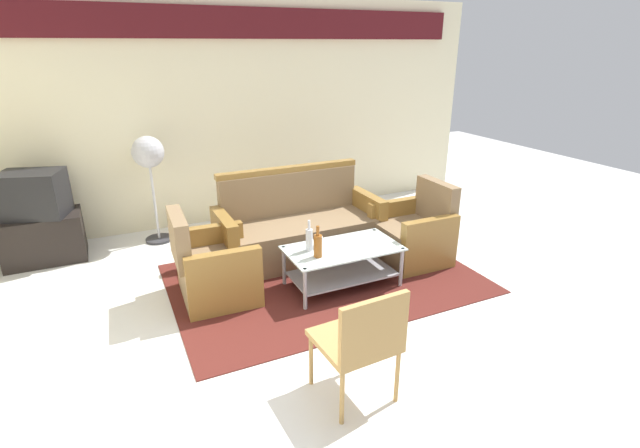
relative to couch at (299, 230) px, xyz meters
The scene contains 14 objects.
ground_plane 1.50m from the couch, 88.54° to the right, with size 14.00×14.00×0.00m, color white.
wall_back 1.97m from the couch, 88.65° to the left, with size 6.52×0.19×2.80m.
rug 0.70m from the couch, 88.68° to the right, with size 2.99×2.04×0.01m, color #511E19.
couch is the anchor object (origin of this frame).
armchair_left 1.18m from the couch, 154.70° to the right, with size 0.72×0.78×0.85m.
armchair_right 1.26m from the couch, 28.97° to the right, with size 0.70×0.76×0.85m.
coffee_table 0.83m from the couch, 82.24° to the right, with size 1.10×0.60×0.40m.
bottle_clear 0.80m from the couch, 105.39° to the right, with size 0.07×0.07×0.30m.
bottle_brown 0.95m from the couch, 101.87° to the right, with size 0.08×0.08×0.30m.
cup 0.72m from the couch, 97.02° to the right, with size 0.08×0.08×0.10m, color silver.
tv_stand 2.78m from the couch, 157.08° to the left, with size 0.80×0.50×0.52m, color black.
television 2.82m from the couch, 157.03° to the left, with size 0.70×0.60×0.48m.
pedestal_fan 1.91m from the couch, 140.42° to the left, with size 0.36×0.36×1.27m.
wicker_chair 2.36m from the couch, 102.89° to the right, with size 0.50×0.50×0.84m.
Camera 1 is at (-1.87, -2.98, 2.24)m, focal length 26.28 mm.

